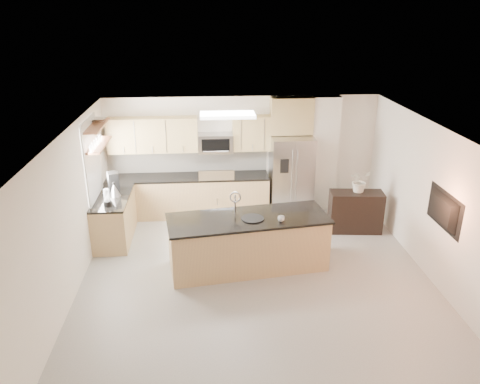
{
  "coord_description": "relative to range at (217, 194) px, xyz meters",
  "views": [
    {
      "loc": [
        -0.8,
        -6.8,
        4.41
      ],
      "look_at": [
        -0.19,
        1.3,
        1.16
      ],
      "focal_mm": 35.0,
      "sensor_mm": 36.0,
      "label": 1
    }
  ],
  "objects": [
    {
      "name": "left_counter",
      "position": [
        -2.07,
        -1.07,
        -0.01
      ],
      "size": [
        0.66,
        1.5,
        0.92
      ],
      "color": "tan",
      "rests_on": "floor"
    },
    {
      "name": "cup",
      "position": [
        1.04,
        -2.55,
        0.55
      ],
      "size": [
        0.15,
        0.15,
        0.09
      ],
      "primitive_type": "imported",
      "rotation": [
        0.0,
        0.0,
        0.39
      ],
      "color": "silver",
      "rests_on": "island"
    },
    {
      "name": "bowl",
      "position": [
        -2.25,
        -0.71,
        1.91
      ],
      "size": [
        0.44,
        0.44,
        0.09
      ],
      "primitive_type": "imported",
      "rotation": [
        0.0,
        0.0,
        -0.25
      ],
      "color": "#A5A5A7",
      "rests_on": "shelf_upper"
    },
    {
      "name": "island",
      "position": [
        0.49,
        -2.36,
        0.02
      ],
      "size": [
        2.93,
        1.39,
        1.4
      ],
      "rotation": [
        0.0,
        0.0,
        0.14
      ],
      "color": "tan",
      "rests_on": "floor"
    },
    {
      "name": "ceiling_fixture",
      "position": [
        0.2,
        -1.32,
        2.09
      ],
      "size": [
        1.0,
        0.5,
        0.06
      ],
      "primitive_type": "cube",
      "color": "white",
      "rests_on": "ceiling"
    },
    {
      "name": "flower_vase",
      "position": [
        2.9,
        -1.02,
        0.74
      ],
      "size": [
        0.77,
        0.71,
        0.71
      ],
      "primitive_type": "imported",
      "rotation": [
        0.0,
        0.0,
        0.29
      ],
      "color": "silver",
      "rests_on": "credenza"
    },
    {
      "name": "wall_right",
      "position": [
        3.6,
        -2.92,
        0.83
      ],
      "size": [
        0.02,
        6.5,
        2.6
      ],
      "primitive_type": "cube",
      "color": "white",
      "rests_on": "floor"
    },
    {
      "name": "wall_left",
      "position": [
        -2.4,
        -2.92,
        0.83
      ],
      "size": [
        0.02,
        6.5,
        2.6
      ],
      "primitive_type": "cube",
      "color": "white",
      "rests_on": "floor"
    },
    {
      "name": "upper_cabinets",
      "position": [
        -0.7,
        0.16,
        1.35
      ],
      "size": [
        3.5,
        0.33,
        0.75
      ],
      "color": "tan",
      "rests_on": "wall_back"
    },
    {
      "name": "partition_column",
      "position": [
        2.42,
        0.18,
        0.83
      ],
      "size": [
        0.6,
        0.3,
        2.6
      ],
      "primitive_type": "cube",
      "color": "white",
      "rests_on": "floor"
    },
    {
      "name": "blender",
      "position": [
        -2.07,
        -1.52,
        0.59
      ],
      "size": [
        0.14,
        0.14,
        0.33
      ],
      "color": "black",
      "rests_on": "left_counter"
    },
    {
      "name": "shelf_lower",
      "position": [
        -2.25,
        -0.97,
        1.48
      ],
      "size": [
        0.3,
        1.2,
        0.04
      ],
      "primitive_type": "cube",
      "color": "brown",
      "rests_on": "wall_left"
    },
    {
      "name": "shelf_upper",
      "position": [
        -2.25,
        -0.97,
        1.85
      ],
      "size": [
        0.3,
        1.2,
        0.04
      ],
      "primitive_type": "cube",
      "color": "brown",
      "rests_on": "wall_left"
    },
    {
      "name": "wall_back",
      "position": [
        0.6,
        0.33,
        0.83
      ],
      "size": [
        6.0,
        0.02,
        2.6
      ],
      "primitive_type": "cube",
      "color": "white",
      "rests_on": "floor"
    },
    {
      "name": "floor",
      "position": [
        0.6,
        -2.92,
        -0.47
      ],
      "size": [
        6.5,
        6.5,
        0.0
      ],
      "primitive_type": "plane",
      "color": "#A9A7A0",
      "rests_on": "ground"
    },
    {
      "name": "coffee_maker",
      "position": [
        -2.09,
        -0.72,
        0.63
      ],
      "size": [
        0.27,
        0.3,
        0.38
      ],
      "color": "black",
      "rests_on": "left_counter"
    },
    {
      "name": "ceiling",
      "position": [
        0.6,
        -2.92,
        2.13
      ],
      "size": [
        6.0,
        6.5,
        0.02
      ],
      "primitive_type": "cube",
      "color": "white",
      "rests_on": "wall_back"
    },
    {
      "name": "window",
      "position": [
        -2.38,
        -1.07,
        1.18
      ],
      "size": [
        0.04,
        1.15,
        1.65
      ],
      "color": "white",
      "rests_on": "wall_left"
    },
    {
      "name": "refrigerator",
      "position": [
        1.66,
        -0.05,
        0.42
      ],
      "size": [
        0.92,
        0.78,
        1.78
      ],
      "color": "#A5A5A7",
      "rests_on": "floor"
    },
    {
      "name": "credenza",
      "position": [
        2.85,
        -1.07,
        -0.04
      ],
      "size": [
        1.11,
        0.55,
        0.86
      ],
      "primitive_type": "cube",
      "rotation": [
        0.0,
        0.0,
        -0.1
      ],
      "color": "black",
      "rests_on": "floor"
    },
    {
      "name": "back_counter",
      "position": [
        -0.63,
        0.01,
        -0.0
      ],
      "size": [
        3.55,
        0.66,
        1.44
      ],
      "color": "tan",
      "rests_on": "floor"
    },
    {
      "name": "microwave",
      "position": [
        0.0,
        0.12,
        1.16
      ],
      "size": [
        0.76,
        0.4,
        0.4
      ],
      "color": "#A5A5A7",
      "rests_on": "upper_cabinets"
    },
    {
      "name": "range",
      "position": [
        0.0,
        0.0,
        0.0
      ],
      "size": [
        0.76,
        0.64,
        1.14
      ],
      "color": "black",
      "rests_on": "floor"
    },
    {
      "name": "kettle",
      "position": [
        -2.02,
        -1.05,
        0.57
      ],
      "size": [
        0.23,
        0.23,
        0.29
      ],
      "color": "#A5A5A7",
      "rests_on": "left_counter"
    },
    {
      "name": "television",
      "position": [
        3.51,
        -3.12,
        0.88
      ],
      "size": [
        0.14,
        1.08,
        0.62
      ],
      "primitive_type": "imported",
      "rotation": [
        0.0,
        0.0,
        1.57
      ],
      "color": "black",
      "rests_on": "wall_right"
    },
    {
      "name": "wall_front",
      "position": [
        0.6,
        -6.17,
        0.83
      ],
      "size": [
        6.0,
        0.02,
        2.6
      ],
      "primitive_type": "cube",
      "color": "white",
      "rests_on": "floor"
    },
    {
      "name": "platter",
      "position": [
        0.56,
        -2.43,
        0.51
      ],
      "size": [
        0.5,
        0.5,
        0.02
      ],
      "primitive_type": "cylinder",
      "rotation": [
        0.0,
        0.0,
        0.36
      ],
      "color": "black",
      "rests_on": "island"
    }
  ]
}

